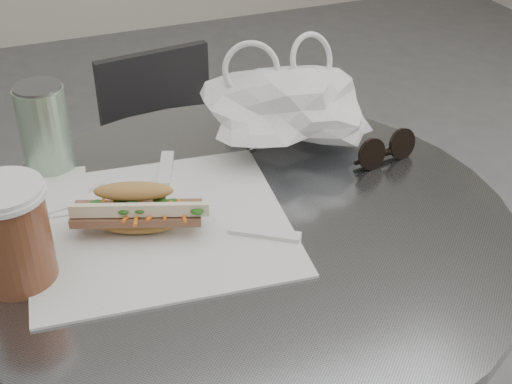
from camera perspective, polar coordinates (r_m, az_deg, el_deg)
name	(u,v)px	position (r m, az deg, el deg)	size (l,w,h in m)	color
cafe_table	(244,364)	(1.16, -0.93, -13.57)	(0.76, 0.76, 0.74)	slate
chair_far	(183,210)	(1.79, -5.86, -1.46)	(0.36, 0.38, 0.68)	#2D2D30
sandwich_paper	(159,225)	(0.98, -7.78, -2.62)	(0.35, 0.33, 0.00)	white
banh_mi	(136,209)	(0.96, -9.56, -1.36)	(0.22, 0.15, 0.07)	#BA8646
iced_coffee	(11,233)	(0.89, -18.99, -3.10)	(0.10, 0.10, 0.29)	brown
sunglasses	(386,151)	(1.13, 10.35, 3.26)	(0.11, 0.04, 0.05)	black
plastic_bag	(287,109)	(1.14, 2.48, 6.62)	(0.25, 0.20, 0.13)	white
napkin_stack	(41,194)	(1.08, -16.81, -0.19)	(0.15, 0.15, 0.01)	white
drink_can	(45,130)	(1.11, -16.55, 4.80)	(0.07, 0.07, 0.14)	#528D57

